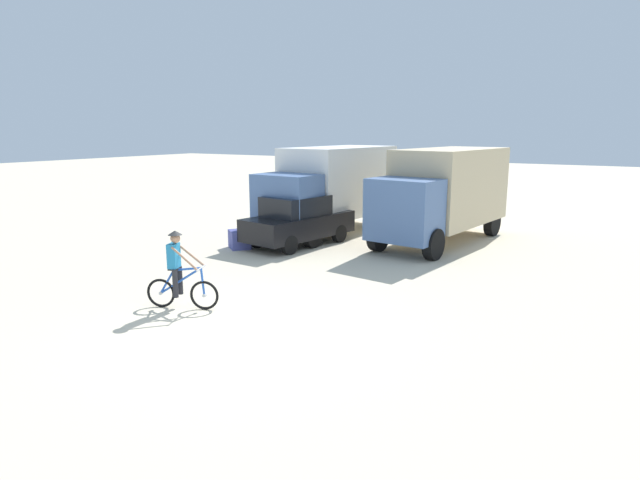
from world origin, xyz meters
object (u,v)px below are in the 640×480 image
object	(u,v)px
cyclist_orange_shirt	(179,273)
box_truck_tan_camper	(444,191)
supply_crate	(239,239)
box_truck_white_box	(332,185)
sedan_parked	(298,221)

from	to	relation	value
cyclist_orange_shirt	box_truck_tan_camper	bearing A→B (deg)	75.24
box_truck_tan_camper	supply_crate	distance (m)	7.48
box_truck_white_box	sedan_parked	distance (m)	2.90
cyclist_orange_shirt	supply_crate	bearing A→B (deg)	117.21
box_truck_tan_camper	cyclist_orange_shirt	xyz separation A→B (m)	(-2.72, -10.33, -1.03)
box_truck_tan_camper	cyclist_orange_shirt	size ratio (longest dim) A/B	3.84
box_truck_white_box	supply_crate	xyz separation A→B (m)	(-1.26, -4.21, -1.56)
box_truck_tan_camper	sedan_parked	xyz separation A→B (m)	(-4.18, -3.19, -0.99)
sedan_parked	cyclist_orange_shirt	xyz separation A→B (m)	(1.46, -7.14, -0.04)
box_truck_tan_camper	cyclist_orange_shirt	bearing A→B (deg)	-104.76
box_truck_tan_camper	supply_crate	size ratio (longest dim) A/B	9.03
supply_crate	box_truck_white_box	bearing A→B (deg)	73.40
box_truck_white_box	supply_crate	distance (m)	4.66
sedan_parked	supply_crate	bearing A→B (deg)	-134.26
box_truck_white_box	box_truck_tan_camper	world-z (taller)	same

